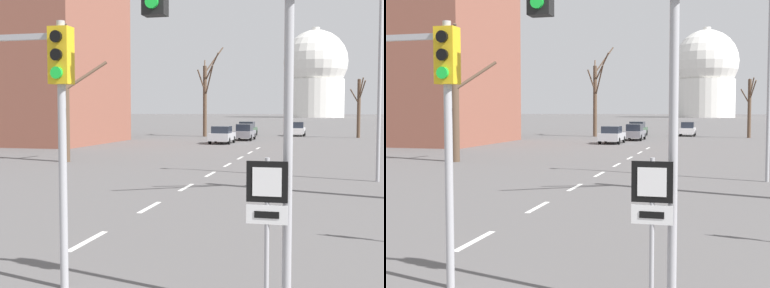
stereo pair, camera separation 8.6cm
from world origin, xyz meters
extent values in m
cube|color=silver|center=(0.00, 7.71, 0.00)|extent=(0.16, 2.00, 0.01)
cube|color=silver|center=(0.00, 12.21, 0.00)|extent=(0.16, 2.00, 0.01)
cube|color=silver|center=(0.00, 16.71, 0.00)|extent=(0.16, 2.00, 0.01)
cube|color=silver|center=(0.00, 21.21, 0.00)|extent=(0.16, 2.00, 0.01)
cube|color=silver|center=(0.00, 25.71, 0.00)|extent=(0.16, 2.00, 0.01)
cube|color=silver|center=(0.00, 30.21, 0.00)|extent=(0.16, 2.00, 0.01)
cube|color=silver|center=(0.00, 34.71, 0.00)|extent=(0.16, 2.00, 0.01)
cube|color=silver|center=(0.00, 39.21, 0.00)|extent=(0.16, 2.00, 0.01)
cylinder|color=#9E9EA3|center=(4.86, 4.32, 2.90)|extent=(0.14, 0.14, 5.79)
cylinder|color=green|center=(2.81, 4.15, 4.71)|extent=(0.20, 0.06, 0.20)
cylinder|color=#9E9EA3|center=(1.05, 4.57, 2.28)|extent=(0.14, 0.14, 4.57)
cube|color=gold|center=(1.05, 4.57, 3.99)|extent=(0.36, 0.28, 0.96)
cylinder|color=black|center=(1.05, 4.40, 4.29)|extent=(0.20, 0.06, 0.20)
cylinder|color=black|center=(1.05, 4.40, 3.99)|extent=(0.20, 0.06, 0.20)
cylinder|color=green|center=(1.05, 4.40, 3.69)|extent=(0.20, 0.06, 0.20)
cube|color=#9E9EA3|center=(0.24, 4.57, 4.32)|extent=(1.63, 0.10, 0.10)
cylinder|color=#9E9EA3|center=(4.59, 4.05, 1.19)|extent=(0.07, 0.07, 2.39)
cube|color=black|center=(4.59, 4.03, 2.04)|extent=(0.60, 0.03, 0.60)
cube|color=white|center=(4.59, 4.02, 2.04)|extent=(0.42, 0.01, 0.42)
cube|color=white|center=(4.59, 4.03, 1.56)|extent=(0.60, 0.03, 0.28)
cube|color=black|center=(4.59, 4.02, 1.56)|extent=(0.36, 0.01, 0.10)
cylinder|color=#9E9EA3|center=(7.54, 20.41, 4.74)|extent=(0.16, 0.16, 9.49)
cube|color=#2D4C33|center=(-3.87, 59.63, 0.68)|extent=(1.89, 4.42, 0.67)
cube|color=#1E232D|center=(-3.87, 59.41, 1.36)|extent=(1.61, 2.12, 0.70)
cylinder|color=black|center=(-4.76, 61.00, 0.34)|extent=(0.18, 0.68, 0.68)
cylinder|color=black|center=(-2.97, 61.00, 0.34)|extent=(0.18, 0.68, 0.68)
cylinder|color=black|center=(-4.76, 58.26, 0.34)|extent=(0.18, 0.68, 0.68)
cylinder|color=black|center=(-2.97, 58.26, 0.34)|extent=(0.18, 0.68, 0.68)
cube|color=#B7B7BC|center=(-3.98, 44.51, 0.64)|extent=(1.85, 4.16, 0.66)
cube|color=#1E232D|center=(-3.98, 44.31, 1.29)|extent=(1.57, 2.00, 0.63)
cylinder|color=black|center=(-4.86, 45.80, 0.31)|extent=(0.18, 0.62, 0.62)
cylinder|color=black|center=(-3.11, 45.80, 0.31)|extent=(0.18, 0.62, 0.62)
cylinder|color=black|center=(-4.86, 43.23, 0.31)|extent=(0.18, 0.62, 0.62)
cylinder|color=black|center=(-3.11, 43.23, 0.31)|extent=(0.18, 0.62, 0.62)
cube|color=slate|center=(-2.79, 50.56, 0.64)|extent=(1.70, 4.55, 0.64)
cube|color=#1E232D|center=(-2.79, 50.34, 1.31)|extent=(1.45, 2.18, 0.69)
cylinder|color=black|center=(-3.60, 51.97, 0.32)|extent=(0.18, 0.64, 0.64)
cylinder|color=black|center=(-1.99, 51.97, 0.32)|extent=(0.18, 0.64, 0.64)
cylinder|color=black|center=(-3.60, 49.16, 0.32)|extent=(0.18, 0.64, 0.64)
cylinder|color=black|center=(-1.99, 49.16, 0.32)|extent=(0.18, 0.64, 0.64)
cube|color=silver|center=(1.93, 60.92, 0.63)|extent=(1.71, 4.17, 0.64)
cube|color=#1E232D|center=(1.93, 60.71, 1.31)|extent=(1.45, 2.00, 0.71)
cylinder|color=black|center=(1.12, 62.21, 0.31)|extent=(0.18, 0.63, 0.63)
cylinder|color=black|center=(2.73, 62.21, 0.31)|extent=(0.18, 0.63, 0.63)
cylinder|color=black|center=(1.12, 59.63, 0.31)|extent=(0.18, 0.63, 0.63)
cylinder|color=black|center=(2.73, 59.63, 0.31)|extent=(0.18, 0.63, 0.63)
cylinder|color=brown|center=(-8.43, 56.81, 4.08)|extent=(0.44, 0.44, 8.17)
cylinder|color=brown|center=(-8.75, 56.34, 6.48)|extent=(0.78, 1.08, 2.46)
cylinder|color=brown|center=(-8.75, 58.01, 7.87)|extent=(0.67, 2.54, 2.42)
cylinder|color=brown|center=(-7.52, 57.73, 8.94)|extent=(1.82, 2.07, 3.10)
cylinder|color=brown|center=(-7.66, 55.62, 6.43)|extent=(1.51, 2.56, 3.30)
cylinder|color=brown|center=(-7.43, 55.98, 7.98)|extent=(2.01, 1.87, 3.08)
cylinder|color=brown|center=(8.71, 58.13, 3.23)|extent=(0.38, 0.38, 6.46)
cylinder|color=brown|center=(8.73, 58.66, 5.73)|extent=(0.16, 1.16, 1.72)
cylinder|color=brown|center=(9.01, 57.02, 5.30)|extent=(0.58, 2.33, 1.94)
cylinder|color=brown|center=(8.90, 57.67, 5.53)|extent=(0.49, 1.06, 2.19)
cylinder|color=brown|center=(8.15, 57.30, 4.64)|extent=(1.00, 1.86, 1.45)
cylinder|color=brown|center=(-9.65, 25.12, 3.30)|extent=(0.52, 0.52, 6.61)
cylinder|color=brown|center=(-9.18, 24.35, 6.29)|extent=(1.07, 1.73, 3.25)
cylinder|color=brown|center=(-10.05, 25.54, 6.57)|extent=(0.97, 1.02, 2.54)
cylinder|color=brown|center=(-8.60, 25.83, 5.14)|extent=(2.07, 1.76, 1.86)
cylinder|color=silver|center=(0.00, 227.66, 7.98)|extent=(23.93, 23.93, 15.95)
sphere|color=silver|center=(0.00, 227.66, 23.26)|extent=(26.59, 26.59, 26.59)
cylinder|color=silver|center=(0.00, 227.66, 35.23)|extent=(3.19, 3.19, 4.65)
cube|color=brown|center=(-23.37, 41.41, 9.15)|extent=(18.00, 14.00, 18.29)
camera|label=1|loc=(5.43, -3.67, 3.07)|focal=50.00mm
camera|label=2|loc=(5.51, -3.65, 3.07)|focal=50.00mm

